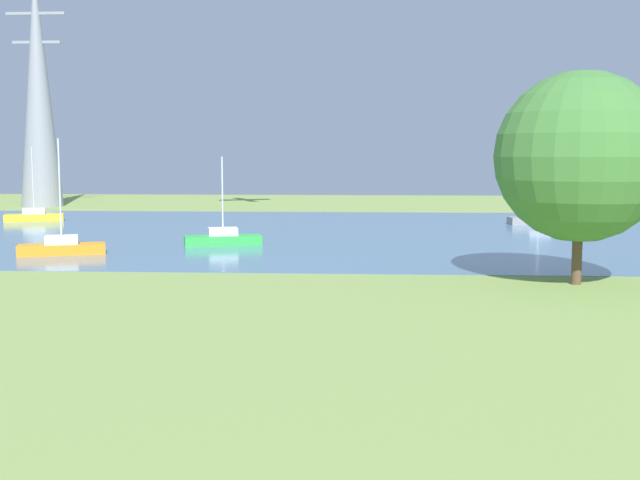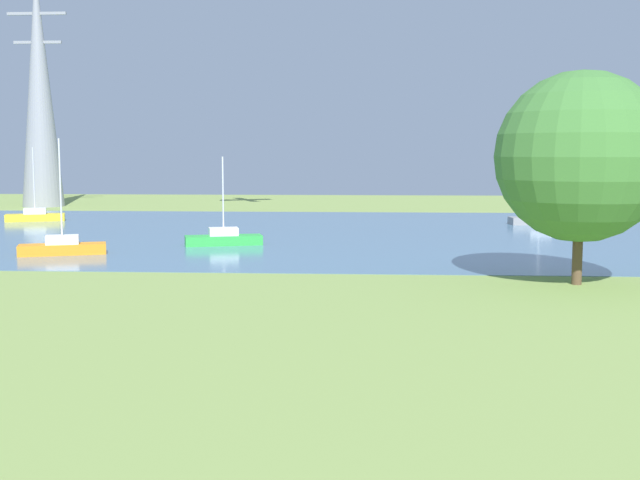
# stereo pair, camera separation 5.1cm
# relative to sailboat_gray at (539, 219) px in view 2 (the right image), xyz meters

# --- Properties ---
(ground_plane) EXTENTS (160.00, 160.00, 0.00)m
(ground_plane) POSITION_rel_sailboat_gray_xyz_m (-15.12, -35.56, -0.45)
(ground_plane) COLOR #7F994C
(water_surface) EXTENTS (140.00, 40.00, 0.02)m
(water_surface) POSITION_rel_sailboat_gray_xyz_m (-15.12, -7.56, -0.44)
(water_surface) COLOR slate
(water_surface) RESTS_ON ground
(sailboat_gray) EXTENTS (4.97, 2.17, 5.56)m
(sailboat_gray) POSITION_rel_sailboat_gray_xyz_m (0.00, 0.00, 0.00)
(sailboat_gray) COLOR gray
(sailboat_gray) RESTS_ON water_surface
(sailboat_green) EXTENTS (5.03, 2.76, 5.55)m
(sailboat_green) POSITION_rel_sailboat_gray_xyz_m (-22.95, -15.99, -0.00)
(sailboat_green) COLOR green
(sailboat_green) RESTS_ON water_surface
(sailboat_yellow) EXTENTS (5.02, 3.02, 6.25)m
(sailboat_yellow) POSITION_rel_sailboat_gray_xyz_m (-42.25, 0.56, 0.01)
(sailboat_yellow) COLOR yellow
(sailboat_yellow) RESTS_ON water_surface
(sailboat_orange) EXTENTS (5.03, 2.99, 6.60)m
(sailboat_orange) POSITION_rel_sailboat_gray_xyz_m (-31.29, -21.23, 0.01)
(sailboat_orange) COLOR orange
(sailboat_orange) RESTS_ON water_surface
(tree_east_near) EXTENTS (7.48, 7.48, 9.37)m
(tree_east_near) POSITION_rel_sailboat_gray_xyz_m (-4.59, -29.88, 5.18)
(tree_east_near) COLOR brown
(tree_east_near) RESTS_ON ground
(electricity_pylon) EXTENTS (6.40, 4.40, 25.67)m
(electricity_pylon) POSITION_rel_sailboat_gray_xyz_m (-49.26, 19.12, 12.40)
(electricity_pylon) COLOR gray
(electricity_pylon) RESTS_ON ground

